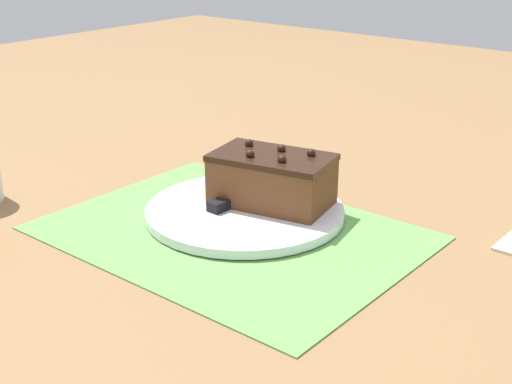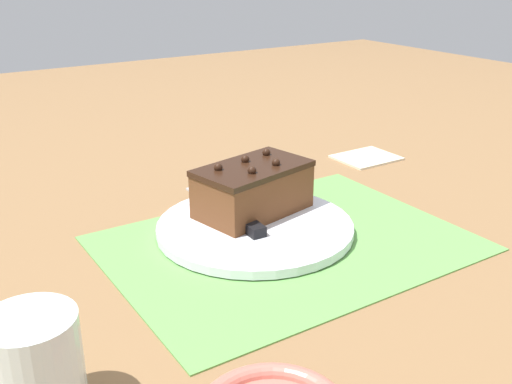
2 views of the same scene
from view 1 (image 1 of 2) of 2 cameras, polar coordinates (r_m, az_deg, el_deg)
ground_plane at (r=0.92m, az=-2.01°, el=-3.35°), size 3.00×3.00×0.00m
placemat_woven at (r=0.92m, az=-2.01°, el=-3.24°), size 0.46×0.34×0.00m
cake_plate at (r=0.96m, az=-0.89°, el=-1.55°), size 0.27×0.27×0.01m
chocolate_cake at (r=0.96m, az=1.33°, el=1.05°), size 0.17×0.12×0.08m
serving_knife at (r=0.98m, az=-0.78°, el=-0.28°), size 0.03×0.21×0.01m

